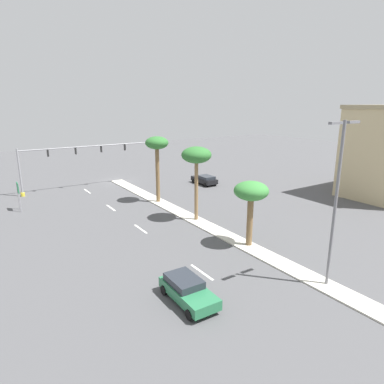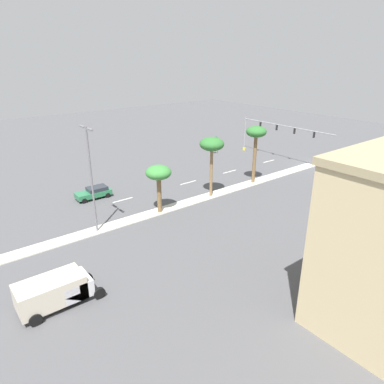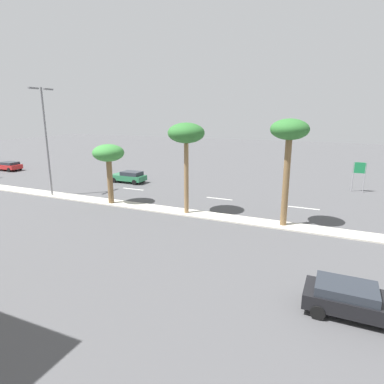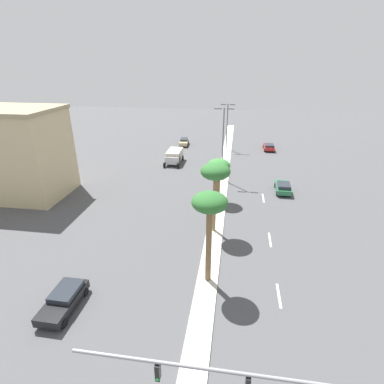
{
  "view_description": "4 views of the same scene",
  "coord_description": "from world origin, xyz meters",
  "px_view_note": "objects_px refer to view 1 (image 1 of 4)",
  "views": [
    {
      "loc": [
        18.85,
        50.62,
        12.07
      ],
      "look_at": [
        1.31,
        24.08,
        3.65
      ],
      "focal_mm": 31.36,
      "sensor_mm": 36.0,
      "label": 1
    },
    {
      "loc": [
        -32.16,
        50.91,
        17.4
      ],
      "look_at": [
        -3.25,
        28.22,
        2.94
      ],
      "focal_mm": 32.83,
      "sensor_mm": 36.0,
      "label": 2
    },
    {
      "loc": [
        -24.85,
        11.14,
        8.66
      ],
      "look_at": [
        1.3,
        22.78,
        1.64
      ],
      "focal_mm": 30.35,
      "sensor_mm": 36.0,
      "label": 3
    },
    {
      "loc": [
        1.74,
        -6.34,
        17.47
      ],
      "look_at": [
        -3.35,
        27.9,
        2.24
      ],
      "focal_mm": 28.25,
      "sensor_mm": 36.0,
      "label": 4
    }
  ],
  "objects_px": {
    "directional_road_sign": "(18,191)",
    "sedan_black_rear": "(205,179)",
    "street_lamp_trailing": "(337,194)",
    "palm_tree_outboard": "(196,157)",
    "palm_tree_front": "(157,147)",
    "sedan_green_center": "(187,290)",
    "traffic_signal_gantry": "(62,160)",
    "palm_tree_inboard": "(251,193)"
  },
  "relations": [
    {
      "from": "palm_tree_inboard",
      "to": "sedan_green_center",
      "type": "relative_size",
      "value": 1.26
    },
    {
      "from": "palm_tree_outboard",
      "to": "sedan_black_rear",
      "type": "height_order",
      "value": "palm_tree_outboard"
    },
    {
      "from": "traffic_signal_gantry",
      "to": "palm_tree_inboard",
      "type": "relative_size",
      "value": 3.32
    },
    {
      "from": "directional_road_sign",
      "to": "street_lamp_trailing",
      "type": "distance_m",
      "value": 33.83
    },
    {
      "from": "palm_tree_inboard",
      "to": "sedan_black_rear",
      "type": "relative_size",
      "value": 1.23
    },
    {
      "from": "street_lamp_trailing",
      "to": "sedan_black_rear",
      "type": "bearing_deg",
      "value": -109.65
    },
    {
      "from": "traffic_signal_gantry",
      "to": "palm_tree_inboard",
      "type": "bearing_deg",
      "value": 106.85
    },
    {
      "from": "palm_tree_inboard",
      "to": "sedan_green_center",
      "type": "height_order",
      "value": "palm_tree_inboard"
    },
    {
      "from": "street_lamp_trailing",
      "to": "sedan_black_rear",
      "type": "relative_size",
      "value": 2.39
    },
    {
      "from": "palm_tree_outboard",
      "to": "street_lamp_trailing",
      "type": "distance_m",
      "value": 15.85
    },
    {
      "from": "palm_tree_front",
      "to": "traffic_signal_gantry",
      "type": "bearing_deg",
      "value": -56.06
    },
    {
      "from": "directional_road_sign",
      "to": "palm_tree_front",
      "type": "height_order",
      "value": "palm_tree_front"
    },
    {
      "from": "sedan_green_center",
      "to": "sedan_black_rear",
      "type": "distance_m",
      "value": 31.68
    },
    {
      "from": "traffic_signal_gantry",
      "to": "sedan_black_rear",
      "type": "relative_size",
      "value": 4.09
    },
    {
      "from": "palm_tree_outboard",
      "to": "directional_road_sign",
      "type": "bearing_deg",
      "value": -42.82
    },
    {
      "from": "palm_tree_inboard",
      "to": "street_lamp_trailing",
      "type": "bearing_deg",
      "value": 89.63
    },
    {
      "from": "directional_road_sign",
      "to": "sedan_green_center",
      "type": "bearing_deg",
      "value": 103.39
    },
    {
      "from": "traffic_signal_gantry",
      "to": "directional_road_sign",
      "type": "relative_size",
      "value": 5.66
    },
    {
      "from": "directional_road_sign",
      "to": "street_lamp_trailing",
      "type": "xyz_separation_m",
      "value": [
        -15.25,
        29.92,
        4.12
      ]
    },
    {
      "from": "directional_road_sign",
      "to": "sedan_black_rear",
      "type": "xyz_separation_m",
      "value": [
        -25.53,
        1.12,
        -1.59
      ]
    },
    {
      "from": "palm_tree_outboard",
      "to": "sedan_green_center",
      "type": "distance_m",
      "value": 16.27
    },
    {
      "from": "palm_tree_inboard",
      "to": "street_lamp_trailing",
      "type": "relative_size",
      "value": 0.52
    },
    {
      "from": "palm_tree_front",
      "to": "palm_tree_outboard",
      "type": "bearing_deg",
      "value": 91.26
    },
    {
      "from": "directional_road_sign",
      "to": "palm_tree_inboard",
      "type": "relative_size",
      "value": 0.59
    },
    {
      "from": "directional_road_sign",
      "to": "palm_tree_front",
      "type": "relative_size",
      "value": 0.41
    },
    {
      "from": "palm_tree_inboard",
      "to": "street_lamp_trailing",
      "type": "distance_m",
      "value": 8.0
    },
    {
      "from": "traffic_signal_gantry",
      "to": "street_lamp_trailing",
      "type": "bearing_deg",
      "value": 103.33
    },
    {
      "from": "palm_tree_front",
      "to": "street_lamp_trailing",
      "type": "height_order",
      "value": "street_lamp_trailing"
    },
    {
      "from": "palm_tree_outboard",
      "to": "sedan_green_center",
      "type": "xyz_separation_m",
      "value": [
        8.94,
        12.18,
        -6.04
      ]
    },
    {
      "from": "sedan_green_center",
      "to": "palm_tree_front",
      "type": "bearing_deg",
      "value": -113.18
    },
    {
      "from": "sedan_black_rear",
      "to": "palm_tree_front",
      "type": "bearing_deg",
      "value": 24.02
    },
    {
      "from": "traffic_signal_gantry",
      "to": "palm_tree_inboard",
      "type": "height_order",
      "value": "traffic_signal_gantry"
    },
    {
      "from": "palm_tree_inboard",
      "to": "directional_road_sign",
      "type": "bearing_deg",
      "value": -55.3
    },
    {
      "from": "palm_tree_inboard",
      "to": "street_lamp_trailing",
      "type": "xyz_separation_m",
      "value": [
        0.05,
        7.82,
        1.7
      ]
    },
    {
      "from": "sedan_green_center",
      "to": "traffic_signal_gantry",
      "type": "bearing_deg",
      "value": -90.56
    },
    {
      "from": "palm_tree_outboard",
      "to": "traffic_signal_gantry",
      "type": "bearing_deg",
      "value": -67.49
    },
    {
      "from": "directional_road_sign",
      "to": "street_lamp_trailing",
      "type": "height_order",
      "value": "street_lamp_trailing"
    },
    {
      "from": "palm_tree_front",
      "to": "sedan_green_center",
      "type": "bearing_deg",
      "value": 66.82
    },
    {
      "from": "palm_tree_inboard",
      "to": "sedan_black_rear",
      "type": "xyz_separation_m",
      "value": [
        -10.23,
        -20.98,
        -4.01
      ]
    },
    {
      "from": "palm_tree_front",
      "to": "palm_tree_outboard",
      "type": "height_order",
      "value": "palm_tree_front"
    },
    {
      "from": "traffic_signal_gantry",
      "to": "palm_tree_front",
      "type": "relative_size",
      "value": 2.32
    },
    {
      "from": "traffic_signal_gantry",
      "to": "directional_road_sign",
      "type": "distance_m",
      "value": 9.62
    }
  ]
}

